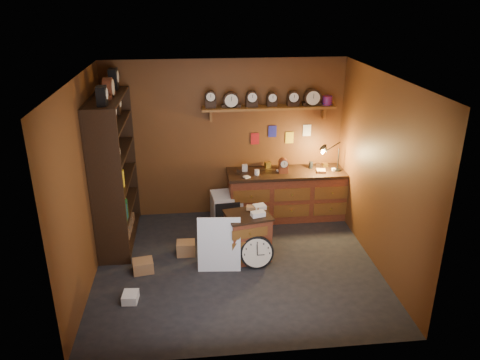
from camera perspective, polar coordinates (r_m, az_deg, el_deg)
name	(u,v)px	position (r m, az deg, el deg)	size (l,w,h in m)	color
floor	(237,265)	(6.91, -0.41, -10.30)	(4.00, 4.00, 0.00)	black
room_shell	(239,150)	(6.26, -0.14, 3.67)	(4.02, 3.62, 2.71)	brown
shelving_unit	(112,165)	(7.31, -15.35, 1.73)	(0.47, 1.60, 2.58)	black
workbench	(288,192)	(8.13, 5.93, -1.42)	(2.11, 0.66, 1.36)	brown
low_cabinet	(248,234)	(6.89, 0.95, -6.62)	(0.72, 0.64, 0.80)	brown
big_round_clock	(257,252)	(6.75, 2.06, -8.82)	(0.48, 0.16, 0.48)	black
white_panel	(220,268)	(6.84, -2.51, -10.71)	(0.60, 0.03, 0.81)	silver
mini_fridge	(227,208)	(8.00, -1.65, -3.42)	(0.54, 0.56, 0.51)	silver
floor_box_a	(143,266)	(6.86, -11.73, -10.22)	(0.28, 0.24, 0.17)	#9A6C43
floor_box_b	(130,297)	(6.33, -13.22, -13.73)	(0.19, 0.23, 0.11)	white
floor_box_c	(186,248)	(7.16, -6.61, -8.25)	(0.27, 0.23, 0.20)	#9A6C43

